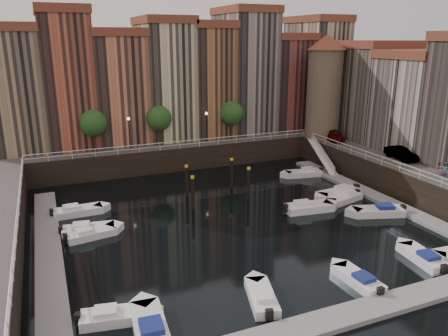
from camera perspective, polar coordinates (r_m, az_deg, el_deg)
name	(u,v)px	position (r m, az deg, el deg)	size (l,w,h in m)	color
ground	(231,217)	(41.67, 0.92, -6.42)	(200.00, 200.00, 0.00)	black
quay_far	(160,143)	(64.74, -8.32, 3.23)	(80.00, 20.00, 3.00)	black
dock_left	(49,251)	(37.75, -21.95, -9.99)	(2.00, 28.00, 0.35)	gray
dock_right	(374,196)	(49.22, 19.01, -3.46)	(2.00, 28.00, 0.35)	gray
dock_near	(343,317)	(28.74, 15.34, -18.23)	(30.00, 2.00, 0.35)	gray
mountains	(96,66)	(146.36, -16.33, 12.71)	(145.00, 100.00, 18.00)	#2D382D
far_terrace	(185,78)	(61.76, -5.06, 11.60)	(48.70, 10.30, 17.50)	#937B5D
right_terrace	(423,97)	(57.57, 24.54, 8.42)	(9.30, 24.30, 14.00)	#695F4F
corner_tower	(324,85)	(61.25, 12.98, 10.49)	(5.20, 5.20, 13.80)	#6B5B4C
promenade_trees	(164,118)	(55.99, -7.83, 6.47)	(21.20, 3.20, 5.20)	black
street_lamps	(169,125)	(55.25, -7.19, 5.63)	(10.36, 0.36, 4.18)	black
railings	(212,165)	(44.65, -1.56, 0.33)	(36.08, 34.04, 0.52)	white
gangway	(322,155)	(57.43, 12.67, 1.70)	(2.78, 8.32, 3.73)	white
mooring_pilings	(215,183)	(46.02, -1.13, -1.96)	(6.70, 4.81, 3.78)	black
boat_left_0	(114,316)	(28.34, -14.19, -18.28)	(4.49, 2.30, 1.01)	white
boat_left_2	(90,234)	(39.17, -17.12, -8.25)	(4.39, 2.20, 0.99)	white
boat_left_3	(87,229)	(40.05, -17.42, -7.67)	(4.72, 2.24, 1.06)	white
boat_left_4	(77,211)	(44.38, -18.69, -5.36)	(4.81, 1.90, 1.10)	white
boat_right_1	(379,211)	(44.54, 19.62, -5.34)	(5.13, 3.22, 1.15)	white
boat_right_2	(345,198)	(47.14, 15.48, -3.80)	(4.61, 2.63, 1.03)	white
boat_right_3	(340,193)	(48.29, 14.88, -3.19)	(5.31, 2.45, 1.20)	white
boat_right_4	(304,173)	(54.54, 10.44, -0.66)	(4.80, 2.45, 1.08)	white
boat_near_0	(150,328)	(26.91, -9.61, -19.95)	(2.18, 5.12, 1.16)	white
boat_near_1	(262,298)	(29.29, 4.98, -16.52)	(2.61, 4.47, 1.00)	white
boat_near_2	(359,279)	(32.43, 17.19, -13.74)	(1.73, 4.29, 0.98)	white
boat_near_3	(423,258)	(36.98, 24.60, -10.59)	(2.13, 4.59, 1.03)	white
car_a	(334,136)	(60.35, 14.13, 4.13)	(1.81, 4.51, 1.54)	gray
car_b	(401,154)	(53.26, 22.13, 1.70)	(1.51, 4.34, 1.43)	gray
boat_extra_567	(308,207)	(43.66, 10.87, -5.08)	(5.14, 2.38, 1.16)	white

